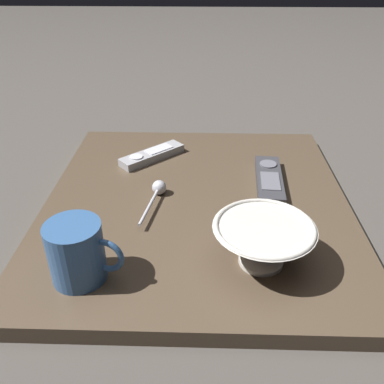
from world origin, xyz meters
TOP-DOWN VIEW (x-y plane):
  - ground_plane at (0.00, 0.00)m, footprint 6.00×6.00m
  - table at (0.00, 0.00)m, footprint 0.67×0.61m
  - cereal_bowl at (0.19, 0.11)m, footprint 0.16×0.16m
  - coffee_mug at (0.23, -0.18)m, footprint 0.09×0.12m
  - teaspoon at (-0.01, -0.08)m, footprint 0.15×0.04m
  - tv_remote_near at (-0.18, -0.11)m, footprint 0.14×0.15m
  - tv_remote_far at (-0.07, 0.15)m, footprint 0.19×0.07m

SIDE VIEW (x-z plane):
  - ground_plane at x=0.00m, z-range 0.00..0.00m
  - table at x=0.00m, z-range 0.00..0.03m
  - tv_remote_near at x=-0.18m, z-range 0.03..0.05m
  - tv_remote_far at x=-0.07m, z-range 0.03..0.05m
  - teaspoon at x=-0.01m, z-range 0.03..0.06m
  - cereal_bowl at x=0.19m, z-range 0.04..0.11m
  - coffee_mug at x=0.23m, z-range 0.03..0.13m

